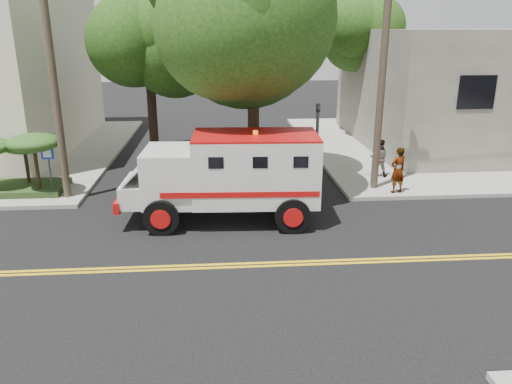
{
  "coord_description": "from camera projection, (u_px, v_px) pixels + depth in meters",
  "views": [
    {
      "loc": [
        0.12,
        -12.38,
        6.22
      ],
      "look_at": [
        1.21,
        1.57,
        1.6
      ],
      "focal_mm": 35.0,
      "sensor_mm": 36.0,
      "label": 1
    }
  ],
  "objects": [
    {
      "name": "ground",
      "position": [
        216.0,
        266.0,
        13.67
      ],
      "size": [
        100.0,
        100.0,
        0.0
      ],
      "primitive_type": "plane",
      "color": "black",
      "rests_on": "ground"
    },
    {
      "name": "sidewalk_ne",
      "position": [
        462.0,
        145.0,
        27.42
      ],
      "size": [
        17.0,
        17.0,
        0.15
      ],
      "primitive_type": "cube",
      "color": "gray",
      "rests_on": "ground"
    },
    {
      "name": "building_right",
      "position": [
        491.0,
        87.0,
        27.04
      ],
      "size": [
        14.0,
        12.0,
        6.0
      ],
      "primitive_type": "cube",
      "color": "#626054",
      "rests_on": "sidewalk_ne"
    },
    {
      "name": "utility_pole_left",
      "position": [
        53.0,
        79.0,
        17.52
      ],
      "size": [
        0.28,
        0.28,
        9.0
      ],
      "primitive_type": "cylinder",
      "color": "#382D23",
      "rests_on": "ground"
    },
    {
      "name": "utility_pole_right",
      "position": [
        382.0,
        76.0,
        18.59
      ],
      "size": [
        0.28,
        0.28,
        9.0
      ],
      "primitive_type": "cylinder",
      "color": "#382D23",
      "rests_on": "ground"
    },
    {
      "name": "tree_left",
      "position": [
        154.0,
        39.0,
        22.83
      ],
      "size": [
        4.48,
        4.2,
        7.7
      ],
      "color": "black",
      "rests_on": "ground"
    },
    {
      "name": "tree_right",
      "position": [
        374.0,
        30.0,
        27.34
      ],
      "size": [
        4.8,
        4.5,
        8.2
      ],
      "color": "black",
      "rests_on": "ground"
    },
    {
      "name": "traffic_signal",
      "position": [
        317.0,
        141.0,
        18.55
      ],
      "size": [
        0.15,
        0.18,
        3.6
      ],
      "color": "#3F3F42",
      "rests_on": "ground"
    },
    {
      "name": "accessibility_sign",
      "position": [
        49.0,
        164.0,
        18.62
      ],
      "size": [
        0.45,
        0.1,
        2.02
      ],
      "color": "#3F3F42",
      "rests_on": "ground"
    },
    {
      "name": "palm_planter",
      "position": [
        18.0,
        155.0,
        18.87
      ],
      "size": [
        3.52,
        2.63,
        2.36
      ],
      "color": "#1E3314",
      "rests_on": "sidewalk_nw"
    },
    {
      "name": "armored_truck",
      "position": [
        230.0,
        172.0,
        16.44
      ],
      "size": [
        6.6,
        2.87,
        2.96
      ],
      "rotation": [
        0.0,
        0.0,
        -0.04
      ],
      "color": "silver",
      "rests_on": "ground"
    },
    {
      "name": "pedestrian_a",
      "position": [
        398.0,
        170.0,
        19.06
      ],
      "size": [
        0.76,
        0.63,
        1.78
      ],
      "primitive_type": "imported",
      "rotation": [
        0.0,
        0.0,
        3.5
      ],
      "color": "gray",
      "rests_on": "sidewalk_ne"
    },
    {
      "name": "pedestrian_b",
      "position": [
        379.0,
        158.0,
        21.22
      ],
      "size": [
        0.93,
        0.81,
        1.6
      ],
      "primitive_type": "imported",
      "rotation": [
        0.0,
        0.0,
        2.83
      ],
      "color": "gray",
      "rests_on": "sidewalk_ne"
    }
  ]
}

